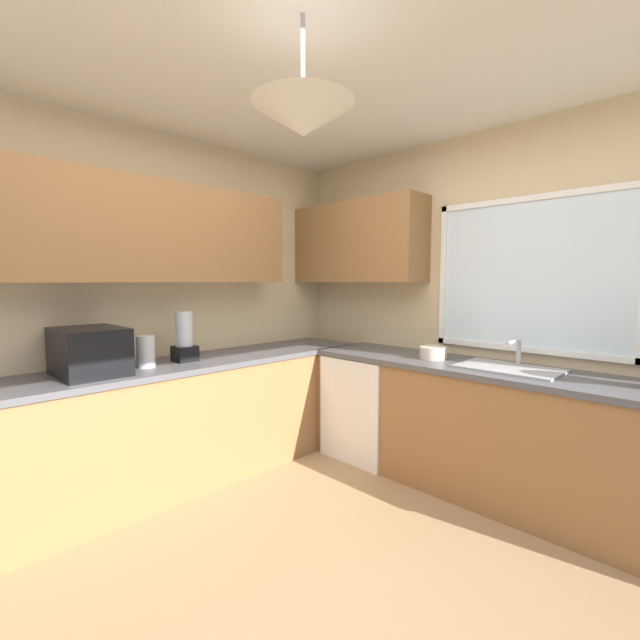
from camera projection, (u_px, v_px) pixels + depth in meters
name	position (u px, v px, depth m)	size (l,w,h in m)	color
ground_plane	(305.00, 594.00, 2.00)	(8.18, 8.18, 0.00)	#997A56
room_shell	(278.00, 224.00, 2.75)	(3.68, 3.84, 2.62)	beige
counter_run_left	(161.00, 427.00, 2.99)	(0.65, 3.45, 0.88)	olive
counter_run_back	(492.00, 431.00, 2.90)	(2.77, 0.65, 0.88)	olive
dishwasher	(371.00, 405.00, 3.60)	(0.60, 0.60, 0.84)	white
microwave	(89.00, 351.00, 2.63)	(0.48, 0.36, 0.29)	black
kettle	(146.00, 351.00, 2.86)	(0.12, 0.12, 0.21)	#B7B7BC
sink_assembly	(509.00, 368.00, 2.80)	(0.62, 0.40, 0.19)	#9EA0A5
bowl	(433.00, 353.00, 3.19)	(0.20, 0.20, 0.09)	beige
blender_appliance	(184.00, 339.00, 3.07)	(0.15, 0.15, 0.36)	black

